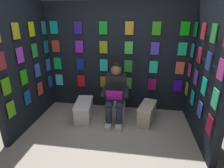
# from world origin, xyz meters

# --- Properties ---
(ground_plane) EXTENTS (30.00, 30.00, 0.00)m
(ground_plane) POSITION_xyz_m (0.00, 0.00, 0.00)
(ground_plane) COLOR #B2A899
(display_wall_back) EXTENTS (3.17, 0.14, 2.32)m
(display_wall_back) POSITION_xyz_m (0.00, -1.76, 1.16)
(display_wall_back) COLOR black
(display_wall_back) RESTS_ON ground
(display_wall_left) EXTENTS (0.14, 1.71, 2.32)m
(display_wall_left) POSITION_xyz_m (-1.58, -0.85, 1.16)
(display_wall_left) COLOR black
(display_wall_left) RESTS_ON ground
(display_wall_right) EXTENTS (0.14, 1.71, 2.32)m
(display_wall_right) POSITION_xyz_m (1.58, -0.85, 1.16)
(display_wall_right) COLOR black
(display_wall_right) RESTS_ON ground
(toilet) EXTENTS (0.41, 0.56, 0.77)m
(toilet) POSITION_xyz_m (-0.06, -1.34, 0.33)
(toilet) COLOR white
(toilet) RESTS_ON ground
(person_reading) EXTENTS (0.53, 0.69, 1.19)m
(person_reading) POSITION_xyz_m (-0.07, -1.12, 0.60)
(person_reading) COLOR black
(person_reading) RESTS_ON ground
(comic_longbox_near) EXTENTS (0.40, 0.70, 0.38)m
(comic_longbox_near) POSITION_xyz_m (0.58, -1.07, 0.19)
(comic_longbox_near) COLOR silver
(comic_longbox_near) RESTS_ON ground
(comic_longbox_far) EXTENTS (0.42, 0.66, 0.38)m
(comic_longbox_far) POSITION_xyz_m (-0.70, -1.14, 0.19)
(comic_longbox_far) COLOR beige
(comic_longbox_far) RESTS_ON ground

